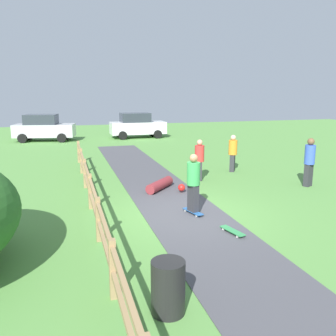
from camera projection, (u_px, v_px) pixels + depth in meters
name	position (u px, v px, depth m)	size (l,w,h in m)	color
ground_plane	(184.00, 214.00, 10.68)	(60.00, 60.00, 0.00)	#568E42
asphalt_path	(184.00, 214.00, 10.68)	(2.40, 28.00, 0.02)	#47474C
wooden_fence	(94.00, 200.00, 9.83)	(0.12, 18.12, 1.10)	#997A51
trash_bin	(168.00, 287.00, 5.85)	(0.56, 0.56, 0.90)	black
skater_riding	(193.00, 181.00, 10.45)	(0.47, 0.82, 1.78)	#265999
skater_fallen	(162.00, 185.00, 13.19)	(1.41, 1.39, 0.36)	maroon
skateboard_loose	(232.00, 231.00, 9.17)	(0.38, 0.82, 0.08)	#338C4C
bystander_orange	(233.00, 152.00, 16.17)	(0.53, 0.53, 1.66)	#2D2D33
bystander_red	(199.00, 158.00, 14.55)	(0.48, 0.48, 1.67)	#2D2D33
bystander_blue	(309.00, 160.00, 13.61)	(0.49, 0.49, 1.84)	#2D2D33
parked_car_white	(137.00, 125.00, 28.02)	(4.23, 2.05, 1.92)	silver
parked_car_silver	(44.00, 128.00, 26.16)	(4.44, 2.59, 1.92)	#B7B7BC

